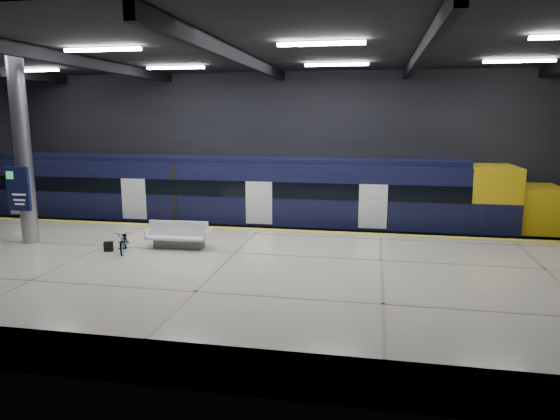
# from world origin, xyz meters

# --- Properties ---
(ground) EXTENTS (30.00, 30.00, 0.00)m
(ground) POSITION_xyz_m (0.00, 0.00, 0.00)
(ground) COLOR black
(ground) RESTS_ON ground
(room_shell) EXTENTS (30.10, 16.10, 8.05)m
(room_shell) POSITION_xyz_m (-0.00, 0.00, 5.72)
(room_shell) COLOR black
(room_shell) RESTS_ON ground
(platform) EXTENTS (30.00, 11.00, 1.10)m
(platform) POSITION_xyz_m (0.00, -2.50, 0.55)
(platform) COLOR #BEB3A1
(platform) RESTS_ON ground
(safety_strip) EXTENTS (30.00, 0.40, 0.01)m
(safety_strip) POSITION_xyz_m (0.00, 2.75, 1.11)
(safety_strip) COLOR gold
(safety_strip) RESTS_ON platform
(rails) EXTENTS (30.00, 1.52, 0.16)m
(rails) POSITION_xyz_m (0.00, 5.50, 0.08)
(rails) COLOR gray
(rails) RESTS_ON ground
(train) EXTENTS (29.40, 2.84, 3.79)m
(train) POSITION_xyz_m (-1.54, 5.50, 2.06)
(train) COLOR black
(train) RESTS_ON ground
(bench) EXTENTS (2.29, 1.02, 1.00)m
(bench) POSITION_xyz_m (-2.18, -0.73, 1.45)
(bench) COLOR #595B60
(bench) RESTS_ON platform
(bicycle) EXTENTS (1.02, 1.59, 0.79)m
(bicycle) POSITION_xyz_m (-3.85, -1.64, 1.50)
(bicycle) COLOR #99999E
(bicycle) RESTS_ON platform
(pannier_bag) EXTENTS (0.34, 0.25, 0.35)m
(pannier_bag) POSITION_xyz_m (-4.45, -1.64, 1.28)
(pannier_bag) COLOR black
(pannier_bag) RESTS_ON platform
(info_column) EXTENTS (0.90, 0.78, 6.90)m
(info_column) POSITION_xyz_m (-8.00, -1.03, 4.46)
(info_column) COLOR #9EA0A5
(info_column) RESTS_ON platform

